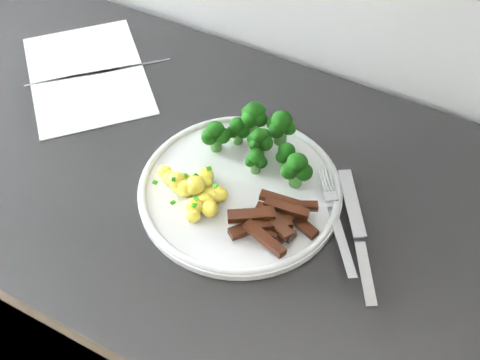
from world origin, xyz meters
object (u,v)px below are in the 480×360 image
object	(u,v)px
broccoli	(262,138)
potatoes	(192,188)
counter	(200,309)
recipe_paper	(87,74)
fork	(337,225)
knife	(361,250)
plate	(240,189)
beef_strips	(273,220)

from	to	relation	value
broccoli	potatoes	size ratio (longest dim) A/B	1.53
counter	recipe_paper	xyz separation A→B (m)	(-0.28, 0.11, 0.47)
broccoli	fork	world-z (taller)	broccoli
potatoes	knife	distance (m)	0.26
broccoli	potatoes	bearing A→B (deg)	-114.26
recipe_paper	plate	distance (m)	0.39
counter	beef_strips	size ratio (longest dim) A/B	19.35
beef_strips	broccoli	bearing A→B (deg)	123.41
potatoes	fork	bearing A→B (deg)	11.78
counter	potatoes	xyz separation A→B (m)	(0.05, -0.05, 0.50)
beef_strips	potatoes	bearing A→B (deg)	-176.98
potatoes	fork	distance (m)	0.22
broccoli	plate	bearing A→B (deg)	-88.51
plate	beef_strips	distance (m)	0.08
recipe_paper	broccoli	size ratio (longest dim) A/B	1.86
plate	beef_strips	size ratio (longest dim) A/B	2.40
beef_strips	fork	world-z (taller)	beef_strips
broccoli	fork	bearing A→B (deg)	-25.49
plate	counter	bearing A→B (deg)	178.96
recipe_paper	potatoes	distance (m)	0.36
broccoli	potatoes	distance (m)	0.14
knife	counter	bearing A→B (deg)	176.28
recipe_paper	beef_strips	size ratio (longest dim) A/B	2.69
beef_strips	recipe_paper	bearing A→B (deg)	161.68
plate	broccoli	distance (m)	0.09
counter	knife	world-z (taller)	knife
plate	potatoes	size ratio (longest dim) A/B	2.55
fork	beef_strips	bearing A→B (deg)	-155.90
broccoli	counter	bearing A→B (deg)	-143.20
beef_strips	knife	bearing A→B (deg)	8.82
beef_strips	counter	bearing A→B (deg)	167.24
potatoes	beef_strips	world-z (taller)	potatoes
counter	broccoli	xyz separation A→B (m)	(0.10, 0.07, 0.52)
recipe_paper	potatoes	size ratio (longest dim) A/B	2.86
beef_strips	fork	size ratio (longest dim) A/B	0.76
counter	potatoes	size ratio (longest dim) A/B	20.55
knife	potatoes	bearing A→B (deg)	-174.08
broccoli	knife	xyz separation A→B (m)	(0.20, -0.09, -0.04)
counter	broccoli	world-z (taller)	broccoli
broccoli	beef_strips	distance (m)	0.14
fork	counter	bearing A→B (deg)	179.62
fork	knife	world-z (taller)	fork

